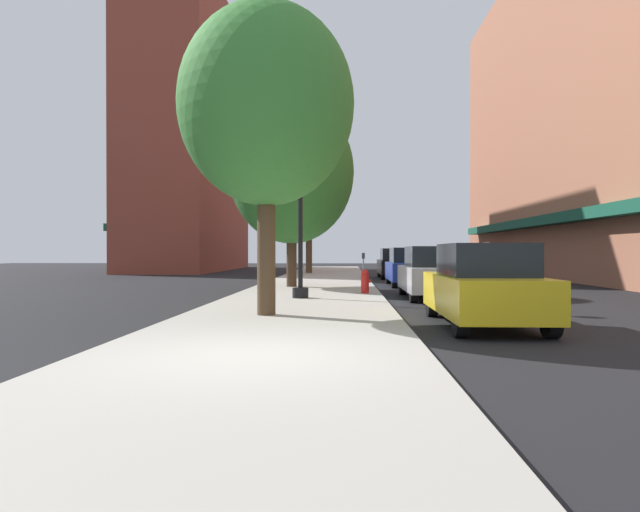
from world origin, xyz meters
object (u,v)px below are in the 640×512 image
at_px(parking_meter_near, 363,263).
at_px(tree_mid, 266,106).
at_px(car_yellow, 484,286).
at_px(lamppost, 300,194).
at_px(fire_hydrant, 365,281).
at_px(tree_far, 292,172).
at_px(car_black, 395,264).
at_px(car_blue, 409,267).
at_px(car_silver, 432,273).
at_px(tree_near, 309,190).

bearing_deg(parking_meter_near, tree_mid, -100.61).
xyz_separation_m(tree_mid, car_yellow, (4.50, -0.78, -3.87)).
height_order(lamppost, fire_hydrant, lamppost).
relative_size(tree_far, car_black, 1.70).
bearing_deg(fire_hydrant, car_yellow, -73.63).
bearing_deg(fire_hydrant, tree_far, 128.69).
distance_m(lamppost, car_yellow, 7.11).
relative_size(fire_hydrant, parking_meter_near, 0.60).
height_order(tree_mid, car_blue, tree_mid).
xyz_separation_m(lamppost, car_silver, (4.11, 1.40, -2.39)).
xyz_separation_m(lamppost, car_black, (4.11, 14.74, -2.39)).
bearing_deg(car_black, tree_near, 139.41).
relative_size(car_silver, car_black, 1.00).
height_order(car_yellow, car_black, same).
height_order(lamppost, parking_meter_near, lamppost).
distance_m(fire_hydrant, tree_far, 6.02).
xyz_separation_m(car_blue, car_black, (0.00, 6.85, 0.00)).
relative_size(car_yellow, car_silver, 1.00).
relative_size(parking_meter_near, tree_far, 0.18).
bearing_deg(fire_hydrant, lamppost, -135.62).
relative_size(fire_hydrant, tree_near, 0.10).
bearing_deg(car_yellow, fire_hydrant, 106.04).
bearing_deg(parking_meter_near, car_blue, -32.03).
bearing_deg(lamppost, car_silver, 18.85).
height_order(tree_far, car_blue, tree_far).
bearing_deg(tree_far, lamppost, -81.84).
bearing_deg(car_blue, fire_hydrant, -110.13).
distance_m(parking_meter_near, tree_near, 11.54).
height_order(tree_near, car_black, tree_near).
height_order(parking_meter_near, tree_far, tree_far).
xyz_separation_m(fire_hydrant, parking_meter_near, (0.17, 7.17, 0.43)).
relative_size(tree_mid, tree_far, 0.93).
height_order(tree_near, car_yellow, tree_near).
bearing_deg(car_yellow, parking_meter_near, 97.39).
bearing_deg(car_silver, tree_near, 105.04).
xyz_separation_m(tree_far, car_silver, (4.88, -3.98, -3.80)).
distance_m(lamppost, car_blue, 9.21).
bearing_deg(car_silver, car_yellow, -90.84).
bearing_deg(car_black, tree_mid, -101.98).
xyz_separation_m(lamppost, car_blue, (4.11, 7.89, -2.39)).
distance_m(tree_near, tree_mid, 23.80).
bearing_deg(tree_mid, car_silver, 52.70).
bearing_deg(tree_near, lamppost, -87.10).
bearing_deg(tree_near, parking_meter_near, -72.87).
xyz_separation_m(car_yellow, car_blue, (0.00, 13.17, 0.00)).
relative_size(parking_meter_near, car_blue, 0.30).
bearing_deg(fire_hydrant, tree_mid, -110.23).
bearing_deg(car_blue, lamppost, -118.00).
height_order(tree_near, tree_mid, tree_near).
bearing_deg(tree_mid, car_black, 76.84).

